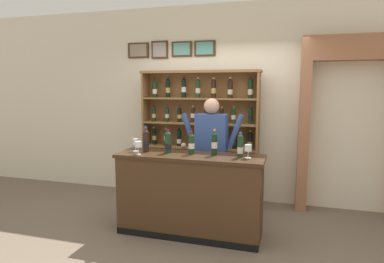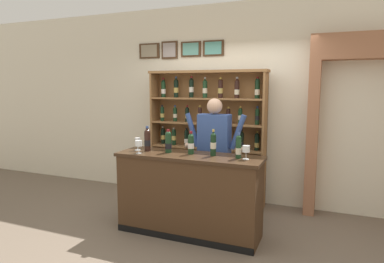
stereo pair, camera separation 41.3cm
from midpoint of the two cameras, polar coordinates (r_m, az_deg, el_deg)
ground_plane at (r=4.36m, az=-1.60°, el=-17.24°), size 14.00×14.00×0.02m
back_wall at (r=5.44m, az=3.37°, el=4.79°), size 12.00×0.19×3.10m
wine_shelf at (r=5.26m, az=-0.87°, el=-0.08°), size 1.86×0.31×2.07m
archway_doorway at (r=5.22m, az=23.80°, el=3.00°), size 1.50×0.45×2.52m
tasting_counter at (r=4.21m, az=-3.24°, el=-10.69°), size 1.80×0.55×1.01m
shopkeeper at (r=4.55m, az=0.71°, el=-2.30°), size 0.88×0.22×1.67m
tasting_bottle_chianti at (r=4.29m, az=-10.58°, el=-1.53°), size 0.08×0.08×0.32m
tasting_bottle_bianco at (r=4.18m, az=-6.93°, el=-1.83°), size 0.08×0.08×0.29m
tasting_bottle_grappa at (r=4.09m, az=-2.99°, el=-2.05°), size 0.07×0.07×0.28m
tasting_bottle_riserva at (r=4.01m, az=0.88°, el=-2.05°), size 0.07×0.07×0.32m
tasting_bottle_rosso at (r=3.91m, az=5.23°, el=-2.46°), size 0.07×0.07×0.30m
wine_glass_right at (r=4.15m, az=-11.96°, el=-2.24°), size 0.08×0.08×0.16m
wine_glass_center at (r=4.35m, az=-12.29°, el=-1.89°), size 0.07×0.07×0.16m
wine_glass_spare at (r=3.88m, az=6.52°, el=-2.90°), size 0.08×0.08×0.16m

